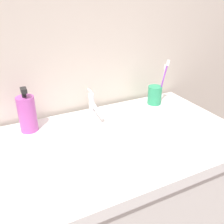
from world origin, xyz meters
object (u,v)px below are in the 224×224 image
toothbrush_purple (163,80)px  toothbrush_white (163,81)px  toothbrush_cup (155,95)px  soap_dispenser (27,113)px  faucet (94,105)px

toothbrush_purple → toothbrush_white: toothbrush_purple is taller
toothbrush_cup → toothbrush_white: 0.07m
toothbrush_purple → soap_dispenser: size_ratio=1.18×
faucet → toothbrush_white: bearing=-4.6°
toothbrush_cup → soap_dispenser: (-0.57, 0.00, 0.03)m
faucet → toothbrush_purple: size_ratio=0.75×
toothbrush_white → soap_dispenser: (-0.61, 0.01, -0.04)m
toothbrush_purple → soap_dispenser: (-0.60, 0.03, -0.05)m
toothbrush_cup → toothbrush_purple: toothbrush_purple is taller
faucet → soap_dispenser: size_ratio=0.88×
faucet → toothbrush_cup: faucet is taller
faucet → toothbrush_cup: (0.30, -0.02, -0.00)m
toothbrush_purple → faucet: bearing=172.9°
toothbrush_purple → soap_dispenser: toothbrush_purple is taller
toothbrush_cup → toothbrush_purple: (0.02, -0.02, 0.08)m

